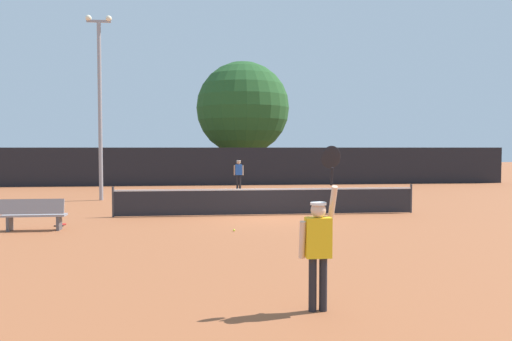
{
  "coord_description": "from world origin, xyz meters",
  "views": [
    {
      "loc": [
        -2.29,
        -17.69,
        2.45
      ],
      "look_at": [
        -0.18,
        2.03,
        1.52
      ],
      "focal_mm": 34.64,
      "sensor_mm": 36.0,
      "label": 1
    }
  ],
  "objects_px": {
    "tennis_ball": "(234,230)",
    "light_pole": "(100,96)",
    "player_serving": "(319,239)",
    "parked_car_near": "(137,168)",
    "player_receiving": "(239,172)",
    "parked_car_far": "(318,169)",
    "courtside_bench": "(34,215)",
    "spare_racket": "(61,224)",
    "parked_car_mid": "(199,168)",
    "large_tree": "(243,108)"
  },
  "relations": [
    {
      "from": "tennis_ball",
      "to": "parked_car_near",
      "type": "bearing_deg",
      "value": 103.2
    },
    {
      "from": "player_serving",
      "to": "parked_car_near",
      "type": "height_order",
      "value": "player_serving"
    },
    {
      "from": "courtside_bench",
      "to": "parked_car_far",
      "type": "bearing_deg",
      "value": 58.89
    },
    {
      "from": "parked_car_far",
      "to": "tennis_ball",
      "type": "bearing_deg",
      "value": -103.56
    },
    {
      "from": "spare_racket",
      "to": "courtside_bench",
      "type": "bearing_deg",
      "value": -115.53
    },
    {
      "from": "player_receiving",
      "to": "spare_racket",
      "type": "height_order",
      "value": "player_receiving"
    },
    {
      "from": "courtside_bench",
      "to": "large_tree",
      "type": "bearing_deg",
      "value": 70.43
    },
    {
      "from": "player_serving",
      "to": "parked_car_mid",
      "type": "height_order",
      "value": "player_serving"
    },
    {
      "from": "courtside_bench",
      "to": "parked_car_near",
      "type": "height_order",
      "value": "parked_car_near"
    },
    {
      "from": "tennis_ball",
      "to": "courtside_bench",
      "type": "relative_size",
      "value": 0.04
    },
    {
      "from": "player_receiving",
      "to": "parked_car_far",
      "type": "relative_size",
      "value": 0.39
    },
    {
      "from": "courtside_bench",
      "to": "light_pole",
      "type": "distance_m",
      "value": 9.51
    },
    {
      "from": "player_serving",
      "to": "parked_car_near",
      "type": "relative_size",
      "value": 0.56
    },
    {
      "from": "large_tree",
      "to": "parked_car_near",
      "type": "relative_size",
      "value": 2.03
    },
    {
      "from": "parked_car_far",
      "to": "spare_racket",
      "type": "bearing_deg",
      "value": -116.1
    },
    {
      "from": "player_serving",
      "to": "tennis_ball",
      "type": "distance_m",
      "value": 7.26
    },
    {
      "from": "tennis_ball",
      "to": "parked_car_far",
      "type": "relative_size",
      "value": 0.02
    },
    {
      "from": "player_serving",
      "to": "parked_car_far",
      "type": "bearing_deg",
      "value": 76.74
    },
    {
      "from": "spare_racket",
      "to": "courtside_bench",
      "type": "height_order",
      "value": "courtside_bench"
    },
    {
      "from": "spare_racket",
      "to": "courtside_bench",
      "type": "distance_m",
      "value": 1.23
    },
    {
      "from": "player_receiving",
      "to": "parked_car_far",
      "type": "xyz_separation_m",
      "value": [
        6.95,
        9.42,
        -0.26
      ]
    },
    {
      "from": "spare_racket",
      "to": "light_pole",
      "type": "xyz_separation_m",
      "value": [
        -0.26,
        7.43,
        4.79
      ]
    },
    {
      "from": "player_serving",
      "to": "light_pole",
      "type": "bearing_deg",
      "value": 111.5
    },
    {
      "from": "tennis_ball",
      "to": "spare_racket",
      "type": "xyz_separation_m",
      "value": [
        -5.35,
        1.74,
        -0.01
      ]
    },
    {
      "from": "tennis_ball",
      "to": "light_pole",
      "type": "relative_size",
      "value": 0.01
    },
    {
      "from": "light_pole",
      "to": "large_tree",
      "type": "distance_m",
      "value": 15.95
    },
    {
      "from": "player_serving",
      "to": "player_receiving",
      "type": "relative_size",
      "value": 1.46
    },
    {
      "from": "spare_racket",
      "to": "large_tree",
      "type": "height_order",
      "value": "large_tree"
    },
    {
      "from": "player_receiving",
      "to": "light_pole",
      "type": "bearing_deg",
      "value": 37.78
    },
    {
      "from": "tennis_ball",
      "to": "light_pole",
      "type": "xyz_separation_m",
      "value": [
        -5.6,
        9.17,
        4.78
      ]
    },
    {
      "from": "player_serving",
      "to": "large_tree",
      "type": "relative_size",
      "value": 0.28
    },
    {
      "from": "parked_car_near",
      "to": "parked_car_mid",
      "type": "xyz_separation_m",
      "value": [
        5.05,
        -0.59,
        0.0
      ]
    },
    {
      "from": "tennis_ball",
      "to": "parked_car_far",
      "type": "distance_m",
      "value": 25.2
    },
    {
      "from": "large_tree",
      "to": "light_pole",
      "type": "bearing_deg",
      "value": -119.01
    },
    {
      "from": "large_tree",
      "to": "parked_car_mid",
      "type": "distance_m",
      "value": 6.44
    },
    {
      "from": "courtside_bench",
      "to": "parked_car_mid",
      "type": "xyz_separation_m",
      "value": [
        4.63,
        25.38,
        0.3
      ]
    },
    {
      "from": "player_serving",
      "to": "parked_car_mid",
      "type": "relative_size",
      "value": 0.58
    },
    {
      "from": "courtside_bench",
      "to": "parked_car_near",
      "type": "bearing_deg",
      "value": 90.93
    },
    {
      "from": "player_receiving",
      "to": "parked_car_far",
      "type": "height_order",
      "value": "player_receiving"
    },
    {
      "from": "parked_car_mid",
      "to": "player_receiving",
      "type": "bearing_deg",
      "value": -76.93
    },
    {
      "from": "tennis_ball",
      "to": "parked_car_mid",
      "type": "bearing_deg",
      "value": 92.65
    },
    {
      "from": "player_serving",
      "to": "player_receiving",
      "type": "xyz_separation_m",
      "value": [
        0.35,
        21.56,
        -0.04
      ]
    },
    {
      "from": "parked_car_far",
      "to": "player_serving",
      "type": "bearing_deg",
      "value": -98.01
    },
    {
      "from": "player_receiving",
      "to": "parked_car_mid",
      "type": "xyz_separation_m",
      "value": [
        -2.38,
        11.67,
        -0.26
      ]
    },
    {
      "from": "courtside_bench",
      "to": "spare_racket",
      "type": "bearing_deg",
      "value": 64.47
    },
    {
      "from": "player_serving",
      "to": "courtside_bench",
      "type": "distance_m",
      "value": 10.31
    },
    {
      "from": "player_serving",
      "to": "parked_car_far",
      "type": "distance_m",
      "value": 31.83
    },
    {
      "from": "light_pole",
      "to": "parked_car_far",
      "type": "relative_size",
      "value": 1.95
    },
    {
      "from": "courtside_bench",
      "to": "large_tree",
      "type": "distance_m",
      "value": 24.28
    },
    {
      "from": "light_pole",
      "to": "large_tree",
      "type": "height_order",
      "value": "large_tree"
    }
  ]
}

